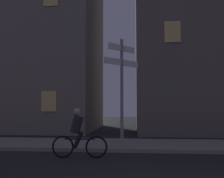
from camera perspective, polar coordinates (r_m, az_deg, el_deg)
sidewalk_kerb at (r=10.91m, az=8.06°, el=-12.41°), size 40.00×3.05×0.14m
signpost at (r=9.67m, az=2.23°, el=1.47°), size 1.25×1.25×4.14m
cyclist at (r=8.43m, az=-7.67°, el=-10.22°), size 1.82×0.34×1.61m
building_left_block at (r=22.31m, az=-20.91°, el=16.56°), size 12.92×8.62×18.88m
building_right_block at (r=19.20m, az=24.07°, el=13.33°), size 11.91×6.43×14.60m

